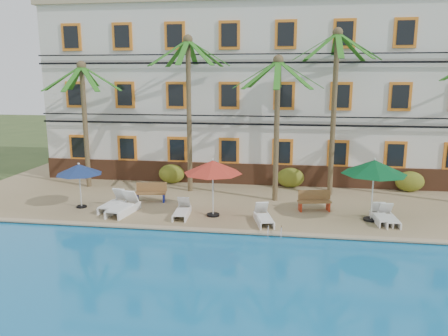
% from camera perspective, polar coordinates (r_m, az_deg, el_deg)
% --- Properties ---
extents(ground, '(100.00, 100.00, 0.00)m').
position_cam_1_polar(ground, '(18.35, 2.41, -8.16)').
color(ground, '#384C23').
rests_on(ground, ground).
extents(pool_deck, '(30.00, 12.00, 0.25)m').
position_cam_1_polar(pool_deck, '(23.06, 3.70, -3.64)').
color(pool_deck, tan).
rests_on(pool_deck, ground).
extents(swimming_pool, '(26.00, 12.00, 0.20)m').
position_cam_1_polar(swimming_pool, '(12.02, -1.25, -19.13)').
color(swimming_pool, '#1772AF').
rests_on(swimming_pool, ground).
extents(pool_coping, '(30.00, 0.35, 0.06)m').
position_cam_1_polar(pool_coping, '(17.41, 2.11, -8.31)').
color(pool_coping, tan).
rests_on(pool_coping, pool_deck).
extents(hotel_building, '(25.40, 6.44, 10.22)m').
position_cam_1_polar(hotel_building, '(27.20, 4.72, 9.93)').
color(hotel_building, silver).
rests_on(hotel_building, pool_deck).
extents(palm_a, '(4.29, 4.29, 6.84)m').
position_cam_1_polar(palm_a, '(24.92, -17.82, 7.69)').
color(palm_a, brown).
rests_on(palm_a, pool_deck).
extents(palm_b, '(4.29, 4.29, 8.10)m').
position_cam_1_polar(palm_b, '(22.84, -4.64, 9.72)').
color(palm_b, brown).
rests_on(palm_b, pool_deck).
extents(palm_c, '(4.29, 4.29, 7.03)m').
position_cam_1_polar(palm_c, '(21.12, 6.95, 7.81)').
color(palm_c, brown).
rests_on(palm_c, pool_deck).
extents(palm_d, '(4.29, 4.29, 8.37)m').
position_cam_1_polar(palm_d, '(22.69, 14.27, 9.78)').
color(palm_d, brown).
rests_on(palm_d, pool_deck).
extents(shrub_left, '(1.50, 0.90, 1.10)m').
position_cam_1_polar(shrub_left, '(25.23, -6.86, -0.76)').
color(shrub_left, '#1F5217').
rests_on(shrub_left, pool_deck).
extents(shrub_mid, '(1.50, 0.90, 1.10)m').
position_cam_1_polar(shrub_mid, '(24.38, 8.66, -1.26)').
color(shrub_mid, '#1F5217').
rests_on(shrub_mid, pool_deck).
extents(shrub_right, '(1.50, 0.90, 1.10)m').
position_cam_1_polar(shrub_right, '(25.24, 23.09, -1.64)').
color(shrub_right, '#1F5217').
rests_on(shrub_right, pool_deck).
extents(umbrella_blue, '(2.13, 2.13, 2.14)m').
position_cam_1_polar(umbrella_blue, '(21.24, -18.42, -0.19)').
color(umbrella_blue, black).
rests_on(umbrella_blue, pool_deck).
extents(umbrella_red, '(2.57, 2.57, 2.57)m').
position_cam_1_polar(umbrella_red, '(18.83, -1.47, 0.10)').
color(umbrella_red, black).
rests_on(umbrella_red, pool_deck).
extents(umbrella_green, '(2.72, 2.72, 2.71)m').
position_cam_1_polar(umbrella_green, '(19.24, 19.03, 0.07)').
color(umbrella_green, black).
rests_on(umbrella_green, pool_deck).
extents(lounger_a, '(0.89, 1.97, 0.90)m').
position_cam_1_polar(lounger_a, '(20.81, -14.12, -4.51)').
color(lounger_a, white).
rests_on(lounger_a, pool_deck).
extents(lounger_b, '(1.03, 2.09, 0.95)m').
position_cam_1_polar(lounger_b, '(20.14, -12.98, -4.96)').
color(lounger_b, white).
rests_on(lounger_b, pool_deck).
extents(lounger_c, '(0.70, 1.69, 0.78)m').
position_cam_1_polar(lounger_c, '(19.30, -5.51, -5.60)').
color(lounger_c, white).
rests_on(lounger_c, pool_deck).
extents(lounger_d, '(1.00, 1.80, 0.80)m').
position_cam_1_polar(lounger_d, '(18.48, 5.19, -6.38)').
color(lounger_d, white).
rests_on(lounger_d, pool_deck).
extents(lounger_e, '(0.71, 1.68, 0.77)m').
position_cam_1_polar(lounger_e, '(19.67, 19.81, -5.95)').
color(lounger_e, white).
rests_on(lounger_e, pool_deck).
extents(lounger_f, '(0.67, 1.66, 0.77)m').
position_cam_1_polar(lounger_f, '(19.63, 20.71, -6.05)').
color(lounger_f, white).
rests_on(lounger_f, pool_deck).
extents(bench_left, '(1.56, 0.72, 0.93)m').
position_cam_1_polar(bench_left, '(21.76, -9.55, -3.11)').
color(bench_left, olive).
rests_on(bench_left, pool_deck).
extents(bench_right, '(1.56, 0.76, 0.93)m').
position_cam_1_polar(bench_right, '(20.46, 11.67, -4.16)').
color(bench_right, olive).
rests_on(bench_right, pool_deck).
extents(pool_ladder, '(0.54, 0.74, 0.74)m').
position_cam_1_polar(pool_ladder, '(17.25, 6.63, -8.69)').
color(pool_ladder, silver).
rests_on(pool_ladder, ground).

